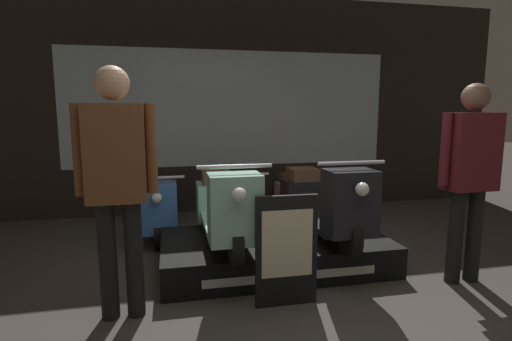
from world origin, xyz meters
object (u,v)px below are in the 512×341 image
(scooter_display_left, at_px, (225,206))
(scooter_backrow_1, at_px, (235,203))
(scooter_display_right, at_px, (322,201))
(person_left_browsing, at_px, (117,173))
(scooter_backrow_0, at_px, (159,206))
(person_right_browsing, at_px, (470,167))
(price_sign_board, at_px, (287,251))
(scooter_backrow_2, at_px, (305,199))

(scooter_display_left, xyz_separation_m, scooter_backrow_1, (0.32, 1.37, -0.29))
(scooter_display_right, distance_m, person_left_browsing, 2.03)
(scooter_display_right, xyz_separation_m, scooter_backrow_0, (-1.62, 1.37, -0.29))
(person_right_browsing, xyz_separation_m, price_sign_board, (-1.68, -0.09, -0.59))
(scooter_backrow_1, distance_m, price_sign_board, 2.17)
(scooter_display_left, height_order, person_right_browsing, person_right_browsing)
(scooter_backrow_1, xyz_separation_m, person_left_browsing, (-1.19, -2.08, 0.75))
(scooter_display_right, relative_size, price_sign_board, 1.89)
(scooter_display_left, relative_size, scooter_backrow_0, 1.00)
(scooter_display_left, height_order, person_left_browsing, person_left_browsing)
(scooter_display_right, xyz_separation_m, scooter_backrow_1, (-0.66, 1.37, -0.29))
(scooter_backrow_2, height_order, price_sign_board, price_sign_board)
(person_right_browsing, bearing_deg, person_left_browsing, 180.00)
(scooter_backrow_2, height_order, person_right_browsing, person_right_browsing)
(scooter_display_left, distance_m, scooter_backrow_0, 1.54)
(scooter_backrow_0, bearing_deg, scooter_backrow_1, 0.00)
(scooter_display_left, relative_size, scooter_backrow_1, 1.00)
(scooter_display_right, bearing_deg, scooter_backrow_0, 139.73)
(scooter_display_left, height_order, scooter_backrow_1, scooter_display_left)
(scooter_backrow_1, height_order, person_left_browsing, person_left_browsing)
(person_right_browsing, distance_m, price_sign_board, 1.78)
(price_sign_board, bearing_deg, scooter_backrow_2, 67.36)
(person_right_browsing, bearing_deg, scooter_backrow_0, 142.29)
(scooter_backrow_1, height_order, person_right_browsing, person_right_browsing)
(person_right_browsing, bearing_deg, price_sign_board, -176.84)
(person_left_browsing, height_order, price_sign_board, person_left_browsing)
(scooter_backrow_2, bearing_deg, scooter_display_right, -102.23)
(scooter_backrow_0, xyz_separation_m, scooter_backrow_1, (0.96, 0.00, 0.00))
(price_sign_board, bearing_deg, scooter_backrow_0, 114.97)
(scooter_backrow_2, relative_size, person_left_browsing, 0.91)
(scooter_backrow_2, xyz_separation_m, price_sign_board, (-0.91, -2.17, 0.11))
(person_right_browsing, height_order, price_sign_board, person_right_browsing)
(scooter_backrow_2, xyz_separation_m, person_left_browsing, (-2.14, -2.08, 0.75))
(scooter_display_left, relative_size, person_left_browsing, 0.91)
(scooter_backrow_1, relative_size, scooter_backrow_2, 1.00)
(scooter_backrow_1, relative_size, person_right_browsing, 0.95)
(person_left_browsing, bearing_deg, scooter_backrow_2, 44.11)
(scooter_backrow_0, height_order, price_sign_board, price_sign_board)
(scooter_backrow_0, distance_m, price_sign_board, 2.40)
(person_left_browsing, bearing_deg, scooter_display_right, 20.94)
(scooter_display_right, bearing_deg, scooter_backrow_1, 115.72)
(scooter_backrow_1, bearing_deg, scooter_display_left, -103.19)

